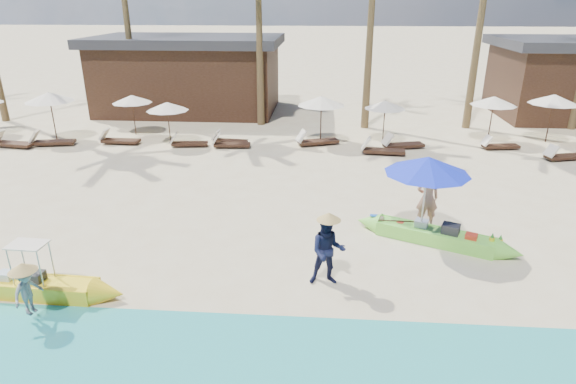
# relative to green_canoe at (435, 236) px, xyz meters

# --- Properties ---
(ground) EXTENTS (240.00, 240.00, 0.00)m
(ground) POSITION_rel_green_canoe_xyz_m (-3.11, -1.14, -0.22)
(ground) COLOR beige
(ground) RESTS_ON ground
(green_canoe) EXTENTS (4.72, 2.35, 0.64)m
(green_canoe) POSITION_rel_green_canoe_xyz_m (0.00, 0.00, 0.00)
(green_canoe) COLOR #76E044
(green_canoe) RESTS_ON ground
(yellow_canoe) EXTENTS (5.04, 0.81, 1.31)m
(yellow_canoe) POSITION_rel_green_canoe_xyz_m (-9.69, -3.24, -0.00)
(yellow_canoe) COLOR yellow
(yellow_canoe) RESTS_ON ground
(tourist) EXTENTS (0.68, 0.47, 1.78)m
(tourist) POSITION_rel_green_canoe_xyz_m (-0.06, 1.06, 0.67)
(tourist) COLOR tan
(tourist) RESTS_ON ground
(vendor_green) EXTENTS (0.87, 0.70, 1.70)m
(vendor_green) POSITION_rel_green_canoe_xyz_m (-2.96, -2.25, 0.63)
(vendor_green) COLOR #131634
(vendor_green) RESTS_ON ground
(vendor_yellow) EXTENTS (0.56, 0.76, 1.06)m
(vendor_yellow) POSITION_rel_green_canoe_xyz_m (-9.07, -4.14, 0.49)
(vendor_yellow) COLOR gray
(vendor_yellow) RESTS_ON ground
(blue_umbrella) EXTENTS (2.26, 2.26, 2.43)m
(blue_umbrella) POSITION_rel_green_canoe_xyz_m (-0.37, 0.13, 1.98)
(blue_umbrella) COLOR #99999E
(blue_umbrella) RESTS_ON ground
(resort_parasol_2) EXTENTS (2.21, 2.21, 2.28)m
(resort_parasol_2) POSITION_rel_green_canoe_xyz_m (-15.83, 9.32, 1.84)
(resort_parasol_2) COLOR #382217
(resort_parasol_2) RESTS_ON ground
(lounger_2_left) EXTENTS (2.00, 0.86, 0.66)m
(lounger_2_left) POSITION_rel_green_canoe_xyz_m (-17.23, 8.00, 0.00)
(lounger_2_left) COLOR #382217
(lounger_2_left) RESTS_ON ground
(resort_parasol_3) EXTENTS (1.90, 1.90, 1.96)m
(resort_parasol_3) POSITION_rel_green_canoe_xyz_m (-12.43, 10.60, 1.55)
(resort_parasol_3) COLOR #382217
(resort_parasol_3) RESTS_ON ground
(lounger_3_left) EXTENTS (1.99, 0.92, 0.65)m
(lounger_3_left) POSITION_rel_green_canoe_xyz_m (-15.59, 8.37, 0.00)
(lounger_3_left) COLOR #382217
(lounger_3_left) RESTS_ON ground
(lounger_3_right) EXTENTS (1.84, 0.63, 0.62)m
(lounger_3_right) POSITION_rel_green_canoe_xyz_m (-12.62, 8.88, -0.01)
(lounger_3_right) COLOR #382217
(lounger_3_right) RESTS_ON ground
(resort_parasol_4) EXTENTS (1.91, 1.91, 1.96)m
(resort_parasol_4) POSITION_rel_green_canoe_xyz_m (-10.18, 9.00, 1.55)
(resort_parasol_4) COLOR #382217
(resort_parasol_4) RESTS_ON ground
(lounger_4_left) EXTENTS (1.74, 0.72, 0.57)m
(lounger_4_left) POSITION_rel_green_canoe_xyz_m (-9.31, 8.68, -0.02)
(lounger_4_left) COLOR #382217
(lounger_4_left) RESTS_ON ground
(lounger_4_right) EXTENTS (1.74, 0.63, 0.58)m
(lounger_4_right) POSITION_rel_green_canoe_xyz_m (-7.35, 8.66, -0.02)
(lounger_4_right) COLOR #382217
(lounger_4_right) RESTS_ON ground
(resort_parasol_5) EXTENTS (2.15, 2.15, 2.22)m
(resort_parasol_5) POSITION_rel_green_canoe_xyz_m (-3.25, 9.65, 1.78)
(resort_parasol_5) COLOR #382217
(resort_parasol_5) RESTS_ON ground
(lounger_5_left) EXTENTS (1.69, 0.67, 0.56)m
(lounger_5_left) POSITION_rel_green_canoe_xyz_m (-7.53, 9.26, -0.03)
(lounger_5_left) COLOR #382217
(lounger_5_left) RESTS_ON ground
(resort_parasol_6) EXTENTS (1.89, 1.89, 1.95)m
(resort_parasol_6) POSITION_rel_green_canoe_xyz_m (-0.32, 10.17, 1.54)
(resort_parasol_6) COLOR #382217
(resort_parasol_6) RESTS_ON ground
(lounger_6_left) EXTENTS (2.04, 1.23, 0.66)m
(lounger_6_left) POSITION_rel_green_canoe_xyz_m (-3.48, 9.35, 0.01)
(lounger_6_left) COLOR #382217
(lounger_6_left) RESTS_ON ground
(lounger_6_right) EXTENTS (1.93, 0.75, 0.64)m
(lounger_6_right) POSITION_rel_green_canoe_xyz_m (-0.62, 8.15, -0.00)
(lounger_6_right) COLOR #382217
(lounger_6_right) RESTS_ON ground
(resort_parasol_7) EXTENTS (2.07, 2.07, 2.13)m
(resort_parasol_7) POSITION_rel_green_canoe_xyz_m (4.66, 10.61, 1.71)
(resort_parasol_7) COLOR #382217
(resort_parasol_7) RESTS_ON ground
(lounger_7_left) EXTENTS (1.98, 1.06, 0.64)m
(lounger_7_left) POSITION_rel_green_canoe_xyz_m (0.36, 9.07, 0.00)
(lounger_7_left) COLOR #382217
(lounger_7_left) RESTS_ON ground
(lounger_7_right) EXTENTS (1.73, 0.73, 0.57)m
(lounger_7_right) POSITION_rel_green_canoe_xyz_m (4.71, 9.31, -0.03)
(lounger_7_right) COLOR #382217
(lounger_7_right) RESTS_ON ground
(resort_parasol_8) EXTENTS (2.18, 2.18, 2.24)m
(resort_parasol_8) POSITION_rel_green_canoe_xyz_m (7.34, 10.68, 1.81)
(resort_parasol_8) COLOR #382217
(resort_parasol_8) RESTS_ON ground
(lounger_8_left) EXTENTS (1.82, 0.96, 0.59)m
(lounger_8_left) POSITION_rel_green_canoe_xyz_m (6.87, 7.89, -0.02)
(lounger_8_left) COLOR #382217
(lounger_8_left) RESTS_ON ground
(pavilion_west) EXTENTS (10.80, 6.60, 4.30)m
(pavilion_west) POSITION_rel_green_canoe_xyz_m (-11.11, 16.36, 1.98)
(pavilion_west) COLOR #382217
(pavilion_west) RESTS_ON ground
(pavilion_east) EXTENTS (8.80, 6.60, 4.30)m
(pavilion_east) POSITION_rel_green_canoe_xyz_m (10.89, 16.36, 1.98)
(pavilion_east) COLOR #382217
(pavilion_east) RESTS_ON ground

